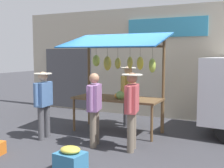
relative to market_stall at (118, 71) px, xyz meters
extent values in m
plane|color=#38383D|center=(0.00, 0.05, -1.55)|extent=(40.00, 40.00, 0.00)
cube|color=#B2A893|center=(0.00, -2.15, 0.15)|extent=(9.00, 0.25, 3.40)
cube|color=teal|center=(-0.63, -2.01, 1.20)|extent=(2.40, 0.06, 0.56)
cube|color=#47474C|center=(2.92, -2.02, -0.45)|extent=(1.90, 0.04, 2.10)
cube|color=brown|center=(0.00, 0.05, -0.70)|extent=(2.20, 0.90, 0.05)
cylinder|color=brown|center=(1.04, 0.44, -1.14)|extent=(0.06, 0.06, 0.83)
cylinder|color=brown|center=(-1.04, 0.44, -1.14)|extent=(0.06, 0.06, 0.83)
cylinder|color=brown|center=(1.04, -0.34, -1.14)|extent=(0.06, 0.06, 0.83)
cylinder|color=brown|center=(-1.04, -0.34, -1.14)|extent=(0.06, 0.06, 0.83)
cylinder|color=brown|center=(1.06, -0.35, -0.38)|extent=(0.07, 0.07, 2.35)
cylinder|color=brown|center=(-1.06, -0.35, -0.38)|extent=(0.07, 0.07, 2.35)
cylinder|color=brown|center=(0.00, -0.35, 0.60)|extent=(2.12, 0.06, 0.06)
cube|color=#19518C|center=(0.00, 0.20, 0.75)|extent=(2.50, 1.46, 0.39)
cylinder|color=brown|center=(-0.78, -0.34, 0.45)|extent=(0.01, 0.01, 0.29)
ellipsoid|color=#B2CC4C|center=(-0.78, -0.34, 0.13)|extent=(0.25, 0.27, 0.36)
cylinder|color=brown|center=(-0.46, -0.32, 0.47)|extent=(0.01, 0.01, 0.25)
ellipsoid|color=yellow|center=(-0.46, -0.32, 0.18)|extent=(0.22, 0.22, 0.34)
cylinder|color=brown|center=(-0.19, -0.32, 0.47)|extent=(0.01, 0.01, 0.25)
ellipsoid|color=gold|center=(-0.19, -0.32, 0.19)|extent=(0.22, 0.21, 0.31)
cylinder|color=brown|center=(0.18, -0.36, 0.46)|extent=(0.01, 0.01, 0.28)
ellipsoid|color=gold|center=(0.18, -0.36, 0.17)|extent=(0.23, 0.21, 0.29)
cylinder|color=brown|center=(0.48, -0.34, 0.47)|extent=(0.01, 0.01, 0.25)
ellipsoid|color=gold|center=(0.48, -0.34, 0.16)|extent=(0.27, 0.26, 0.38)
cylinder|color=brown|center=(0.80, -0.30, 0.49)|extent=(0.01, 0.01, 0.21)
ellipsoid|color=#B2CC4C|center=(0.80, -0.30, 0.23)|extent=(0.22, 0.25, 0.31)
sphere|color=#729E4C|center=(-0.18, 0.26, -0.57)|extent=(0.20, 0.20, 0.20)
ellipsoid|color=orange|center=(-0.08, 0.16, -0.60)|extent=(0.22, 0.26, 0.14)
cylinder|color=#4C4C51|center=(0.02, -0.84, -1.15)|extent=(0.14, 0.14, 0.81)
cylinder|color=#4C4C51|center=(0.03, -0.57, -1.15)|extent=(0.14, 0.14, 0.81)
cube|color=gold|center=(0.02, -0.70, -0.46)|extent=(0.24, 0.50, 0.57)
cylinder|color=gold|center=(0.01, -1.01, -0.43)|extent=(0.09, 0.09, 0.53)
cylinder|color=gold|center=(0.03, -0.40, -0.43)|extent=(0.09, 0.09, 0.53)
sphere|color=tan|center=(0.02, -0.70, -0.03)|extent=(0.22, 0.22, 0.22)
cylinder|color=beige|center=(0.02, -0.70, 0.04)|extent=(0.42, 0.42, 0.02)
cylinder|color=#726656|center=(-0.89, 1.32, -1.16)|extent=(0.14, 0.14, 0.79)
cylinder|color=#726656|center=(-0.84, 1.06, -1.16)|extent=(0.14, 0.14, 0.79)
cube|color=#BF4C51|center=(-0.86, 1.19, -0.48)|extent=(0.32, 0.51, 0.56)
cylinder|color=#BF4C51|center=(-0.93, 1.48, -0.46)|extent=(0.09, 0.09, 0.52)
cylinder|color=#BF4C51|center=(-0.80, 0.89, -0.46)|extent=(0.09, 0.09, 0.52)
sphere|color=#8C664C|center=(-0.86, 1.19, -0.06)|extent=(0.22, 0.22, 0.22)
cylinder|color=beige|center=(-0.86, 1.19, 0.00)|extent=(0.41, 0.41, 0.02)
cylinder|color=#726656|center=(-0.07, 1.38, -1.17)|extent=(0.14, 0.14, 0.77)
cylinder|color=#726656|center=(0.00, 1.14, -1.17)|extent=(0.14, 0.14, 0.77)
cube|color=#93669E|center=(-0.03, 1.26, -0.50)|extent=(0.34, 0.51, 0.55)
cylinder|color=#93669E|center=(-0.11, 1.54, -0.48)|extent=(0.09, 0.09, 0.51)
cylinder|color=#93669E|center=(0.05, 0.98, -0.48)|extent=(0.09, 0.09, 0.51)
sphere|color=#A87A5B|center=(-0.03, 1.26, -0.09)|extent=(0.21, 0.21, 0.21)
cylinder|color=#4C4C51|center=(1.27, 1.45, -1.17)|extent=(0.14, 0.14, 0.77)
cylinder|color=#4C4C51|center=(1.30, 1.19, -1.17)|extent=(0.14, 0.14, 0.77)
cube|color=#476B9E|center=(1.28, 1.32, -0.51)|extent=(0.28, 0.49, 0.55)
cylinder|color=#476B9E|center=(1.25, 1.61, -0.48)|extent=(0.09, 0.09, 0.50)
cylinder|color=#476B9E|center=(1.32, 1.03, -0.48)|extent=(0.09, 0.09, 0.50)
sphere|color=tan|center=(1.28, 1.32, -0.10)|extent=(0.21, 0.21, 0.21)
cylinder|color=beige|center=(1.28, 1.32, -0.03)|extent=(0.40, 0.40, 0.02)
cube|color=teal|center=(-0.31, 2.58, -1.40)|extent=(0.51, 0.44, 0.30)
ellipsoid|color=gold|center=(-0.31, 2.58, -1.20)|extent=(0.36, 0.30, 0.12)
camera|label=1|loc=(-3.06, 6.53, 0.42)|focal=46.43mm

